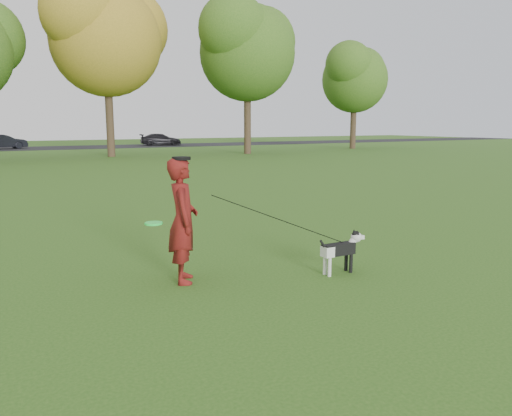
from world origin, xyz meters
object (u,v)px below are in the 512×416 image
man (183,221)px  car_mid (3,142)px  car_right (161,139)px  dog (342,248)px

man → car_mid: bearing=19.7°
car_right → dog: bearing=174.3°
man → car_right: man is taller
car_mid → car_right: (13.29, 0.00, -0.03)m
man → car_right: size_ratio=0.44×
car_mid → man: bearing=168.0°
man → dog: bearing=-90.4°
man → car_mid: 39.59m
dog → man: bearing=160.8°
dog → car_mid: 40.41m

